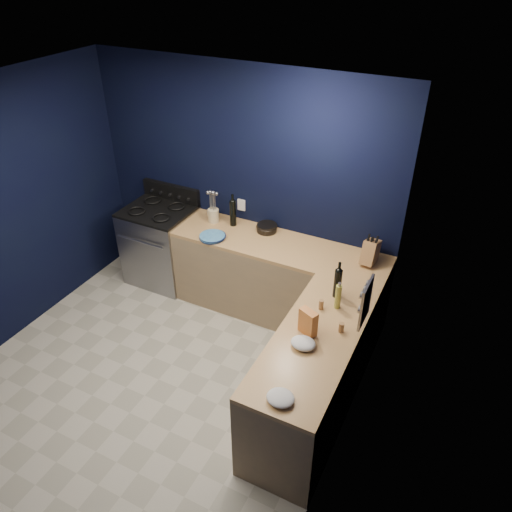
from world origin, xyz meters
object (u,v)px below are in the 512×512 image
Objects in this scene: plate_stack at (212,237)px; knife_block at (370,252)px; gas_range at (162,246)px; utensil_crock at (213,215)px; crouton_bag at (308,322)px.

plate_stack is 1.15× the size of knife_block.
knife_block is at bearing 2.63° from gas_range.
plate_stack is 1.78× the size of utensil_crock.
gas_range is at bearing -168.95° from utensil_crock.
gas_range is at bearing 167.75° from plate_stack.
utensil_crock is at bearing 118.30° from plate_stack.
knife_block reaches higher than plate_stack.
utensil_crock is at bearing 11.05° from gas_range.
plate_stack is 1.71m from crouton_bag.
knife_block is (1.61, 0.30, 0.10)m from plate_stack.
utensil_crock is (-0.17, 0.32, 0.06)m from plate_stack.
plate_stack is at bearing -12.25° from gas_range.
knife_block is (1.78, -0.02, 0.04)m from utensil_crock.
crouton_bag reaches higher than plate_stack.
utensil_crock is 0.67× the size of crouton_bag.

